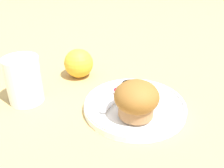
{
  "coord_description": "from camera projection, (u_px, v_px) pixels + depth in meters",
  "views": [
    {
      "loc": [
        -0.41,
        -0.24,
        0.32
      ],
      "look_at": [
        -0.02,
        0.03,
        0.06
      ],
      "focal_mm": 40.0,
      "sensor_mm": 36.0,
      "label": 1
    }
  ],
  "objects": [
    {
      "name": "butter_knife",
      "position": [
        119.0,
        94.0,
        0.57
      ],
      "size": [
        0.15,
        0.03,
        0.0
      ],
      "rotation": [
        0.0,
        0.0,
        0.11
      ],
      "color": "silver",
      "rests_on": "plate"
    },
    {
      "name": "ground_plane",
      "position": [
        128.0,
        107.0,
        0.57
      ],
      "size": [
        3.0,
        3.0,
        0.0
      ],
      "primitive_type": "plane",
      "color": "tan"
    },
    {
      "name": "muffin",
      "position": [
        136.0,
        99.0,
        0.49
      ],
      "size": [
        0.09,
        0.09,
        0.07
      ],
      "color": "#9E7047",
      "rests_on": "plate"
    },
    {
      "name": "juice_glass",
      "position": [
        24.0,
        80.0,
        0.56
      ],
      "size": [
        0.08,
        0.08,
        0.11
      ],
      "color": "silver",
      "rests_on": "ground_plane"
    },
    {
      "name": "berry_pair",
      "position": [
        118.0,
        89.0,
        0.58
      ],
      "size": [
        0.02,
        0.01,
        0.01
      ],
      "color": "#B7192D",
      "rests_on": "plate"
    },
    {
      "name": "orange_fruit",
      "position": [
        79.0,
        63.0,
        0.68
      ],
      "size": [
        0.08,
        0.08,
        0.08
      ],
      "color": "#F4A82D",
      "rests_on": "ground_plane"
    },
    {
      "name": "plate",
      "position": [
        135.0,
        105.0,
        0.55
      ],
      "size": [
        0.22,
        0.22,
        0.02
      ],
      "color": "white",
      "rests_on": "ground_plane"
    },
    {
      "name": "cream_ramekin",
      "position": [
        131.0,
        87.0,
        0.58
      ],
      "size": [
        0.05,
        0.05,
        0.02
      ],
      "color": "silver",
      "rests_on": "plate"
    }
  ]
}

